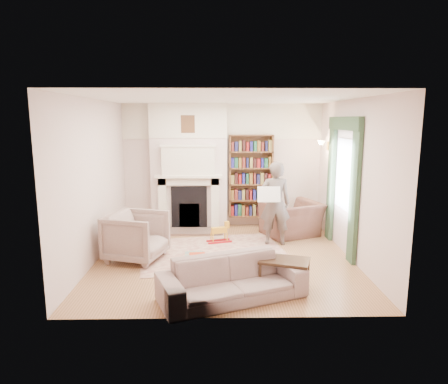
{
  "coord_description": "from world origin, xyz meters",
  "views": [
    {
      "loc": [
        -0.14,
        -6.88,
        2.45
      ],
      "look_at": [
        0.0,
        0.25,
        1.15
      ],
      "focal_mm": 32.0,
      "sensor_mm": 36.0,
      "label": 1
    }
  ],
  "objects_px": {
    "bookcase": "(251,176)",
    "armchair_left": "(137,236)",
    "rocking_horse": "(219,232)",
    "coffee_table": "(284,274)",
    "sofa": "(232,279)",
    "armchair_reading": "(291,219)",
    "man_reading": "(275,203)",
    "paraffin_heater": "(152,224)"
  },
  "relations": [
    {
      "from": "armchair_left",
      "to": "paraffin_heater",
      "type": "distance_m",
      "value": 1.39
    },
    {
      "from": "rocking_horse",
      "to": "man_reading",
      "type": "bearing_deg",
      "value": -21.06
    },
    {
      "from": "bookcase",
      "to": "armchair_reading",
      "type": "xyz_separation_m",
      "value": [
        0.81,
        -0.78,
        -0.81
      ]
    },
    {
      "from": "bookcase",
      "to": "armchair_reading",
      "type": "relative_size",
      "value": 1.66
    },
    {
      "from": "armchair_reading",
      "to": "rocking_horse",
      "type": "height_order",
      "value": "armchair_reading"
    },
    {
      "from": "bookcase",
      "to": "paraffin_heater",
      "type": "height_order",
      "value": "bookcase"
    },
    {
      "from": "sofa",
      "to": "man_reading",
      "type": "relative_size",
      "value": 1.2
    },
    {
      "from": "sofa",
      "to": "rocking_horse",
      "type": "bearing_deg",
      "value": 72.26
    },
    {
      "from": "armchair_reading",
      "to": "rocking_horse",
      "type": "bearing_deg",
      "value": -4.38
    },
    {
      "from": "paraffin_heater",
      "to": "armchair_left",
      "type": "bearing_deg",
      "value": -91.64
    },
    {
      "from": "armchair_left",
      "to": "sofa",
      "type": "bearing_deg",
      "value": -118.21
    },
    {
      "from": "bookcase",
      "to": "sofa",
      "type": "height_order",
      "value": "bookcase"
    },
    {
      "from": "sofa",
      "to": "coffee_table",
      "type": "xyz_separation_m",
      "value": [
        0.78,
        0.32,
        -0.07
      ]
    },
    {
      "from": "armchair_reading",
      "to": "paraffin_heater",
      "type": "height_order",
      "value": "armchair_reading"
    },
    {
      "from": "bookcase",
      "to": "man_reading",
      "type": "xyz_separation_m",
      "value": [
        0.36,
        -1.38,
        -0.35
      ]
    },
    {
      "from": "bookcase",
      "to": "rocking_horse",
      "type": "height_order",
      "value": "bookcase"
    },
    {
      "from": "paraffin_heater",
      "to": "rocking_horse",
      "type": "bearing_deg",
      "value": -17.03
    },
    {
      "from": "man_reading",
      "to": "rocking_horse",
      "type": "distance_m",
      "value": 1.26
    },
    {
      "from": "bookcase",
      "to": "armchair_left",
      "type": "distance_m",
      "value": 3.21
    },
    {
      "from": "man_reading",
      "to": "coffee_table",
      "type": "height_order",
      "value": "man_reading"
    },
    {
      "from": "man_reading",
      "to": "armchair_reading",
      "type": "bearing_deg",
      "value": -125.76
    },
    {
      "from": "man_reading",
      "to": "bookcase",
      "type": "bearing_deg",
      "value": -74.23
    },
    {
      "from": "man_reading",
      "to": "paraffin_heater",
      "type": "xyz_separation_m",
      "value": [
        -2.52,
        0.54,
        -0.55
      ]
    },
    {
      "from": "sofa",
      "to": "paraffin_heater",
      "type": "xyz_separation_m",
      "value": [
        -1.58,
        2.99,
        -0.02
      ]
    },
    {
      "from": "rocking_horse",
      "to": "coffee_table",
      "type": "bearing_deg",
      "value": -82.9
    },
    {
      "from": "armchair_reading",
      "to": "coffee_table",
      "type": "bearing_deg",
      "value": 55.23
    },
    {
      "from": "paraffin_heater",
      "to": "bookcase",
      "type": "bearing_deg",
      "value": 21.19
    },
    {
      "from": "bookcase",
      "to": "paraffin_heater",
      "type": "bearing_deg",
      "value": -158.81
    },
    {
      "from": "armchair_reading",
      "to": "paraffin_heater",
      "type": "distance_m",
      "value": 2.97
    },
    {
      "from": "armchair_left",
      "to": "rocking_horse",
      "type": "xyz_separation_m",
      "value": [
        1.46,
        0.95,
        -0.21
      ]
    },
    {
      "from": "armchair_left",
      "to": "rocking_horse",
      "type": "relative_size",
      "value": 1.92
    },
    {
      "from": "man_reading",
      "to": "paraffin_heater",
      "type": "height_order",
      "value": "man_reading"
    },
    {
      "from": "bookcase",
      "to": "man_reading",
      "type": "bearing_deg",
      "value": -75.34
    },
    {
      "from": "bookcase",
      "to": "armchair_left",
      "type": "height_order",
      "value": "bookcase"
    },
    {
      "from": "sofa",
      "to": "coffee_table",
      "type": "distance_m",
      "value": 0.84
    },
    {
      "from": "armchair_reading",
      "to": "coffee_table",
      "type": "xyz_separation_m",
      "value": [
        -0.61,
        -2.73,
        -0.14
      ]
    },
    {
      "from": "armchair_left",
      "to": "sofa",
      "type": "height_order",
      "value": "armchair_left"
    },
    {
      "from": "armchair_left",
      "to": "paraffin_heater",
      "type": "height_order",
      "value": "armchair_left"
    },
    {
      "from": "rocking_horse",
      "to": "sofa",
      "type": "bearing_deg",
      "value": -102.04
    },
    {
      "from": "man_reading",
      "to": "coffee_table",
      "type": "relative_size",
      "value": 2.37
    },
    {
      "from": "bookcase",
      "to": "rocking_horse",
      "type": "distance_m",
      "value": 1.76
    },
    {
      "from": "armchair_reading",
      "to": "rocking_horse",
      "type": "distance_m",
      "value": 1.63
    }
  ]
}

